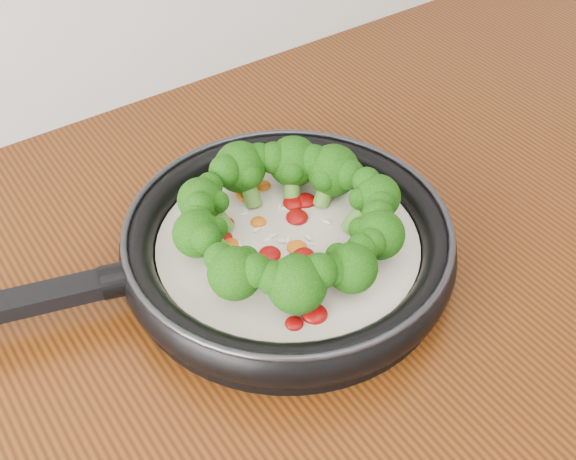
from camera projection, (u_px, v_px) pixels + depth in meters
counter at (360, 456)px, 1.10m from camera, size 1.60×0.80×0.90m
skillet at (286, 240)px, 0.74m from camera, size 0.55×0.41×0.10m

